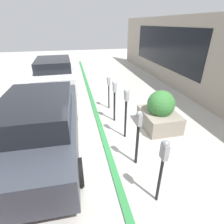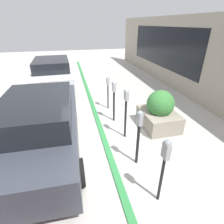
# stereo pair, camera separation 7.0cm
# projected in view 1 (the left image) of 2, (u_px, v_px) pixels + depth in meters

# --- Properties ---
(ground_plane) EXTENTS (40.00, 40.00, 0.00)m
(ground_plane) POSITION_uv_depth(u_px,v_px,m) (107.00, 140.00, 5.30)
(ground_plane) COLOR beige
(curb_strip) EXTENTS (24.50, 0.16, 0.04)m
(curb_strip) POSITION_uv_depth(u_px,v_px,m) (104.00, 140.00, 5.27)
(curb_strip) COLOR #338C47
(curb_strip) RESTS_ON ground_plane
(parking_meter_nearest) EXTENTS (0.17, 0.14, 1.45)m
(parking_meter_nearest) POSITION_uv_depth(u_px,v_px,m) (163.00, 159.00, 3.03)
(parking_meter_nearest) COLOR black
(parking_meter_nearest) RESTS_ON ground_plane
(parking_meter_second) EXTENTS (0.17, 0.15, 1.46)m
(parking_meter_second) POSITION_uv_depth(u_px,v_px,m) (138.00, 130.00, 3.99)
(parking_meter_second) COLOR black
(parking_meter_second) RESTS_ON ground_plane
(parking_meter_middle) EXTENTS (0.20, 0.17, 1.58)m
(parking_meter_middle) POSITION_uv_depth(u_px,v_px,m) (126.00, 103.00, 4.94)
(parking_meter_middle) COLOR black
(parking_meter_middle) RESTS_ON ground_plane
(parking_meter_fourth) EXTENTS (0.19, 0.16, 1.48)m
(parking_meter_fourth) POSITION_uv_depth(u_px,v_px,m) (115.00, 93.00, 5.87)
(parking_meter_fourth) COLOR black
(parking_meter_fourth) RESTS_ON ground_plane
(parking_meter_farthest) EXTENTS (0.18, 0.15, 1.32)m
(parking_meter_farthest) POSITION_uv_depth(u_px,v_px,m) (109.00, 85.00, 6.82)
(parking_meter_farthest) COLOR black
(parking_meter_farthest) RESTS_ON ground_plane
(planter_box) EXTENTS (1.37, 1.08, 1.28)m
(planter_box) POSITION_uv_depth(u_px,v_px,m) (160.00, 113.00, 5.74)
(planter_box) COLOR gray
(planter_box) RESTS_ON ground_plane
(parked_car_middle) EXTENTS (4.77, 1.97, 1.58)m
(parked_car_middle) POSITION_uv_depth(u_px,v_px,m) (41.00, 123.00, 4.58)
(parked_car_middle) COLOR #383D47
(parked_car_middle) RESTS_ON ground_plane
(parked_car_rear) EXTENTS (4.78, 2.07, 1.55)m
(parked_car_rear) POSITION_uv_depth(u_px,v_px,m) (55.00, 73.00, 9.24)
(parked_car_rear) COLOR silver
(parked_car_rear) RESTS_ON ground_plane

